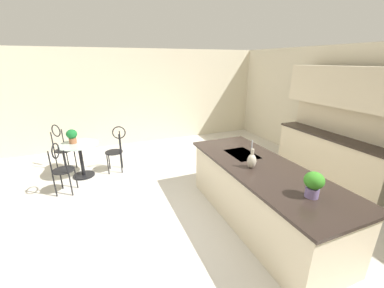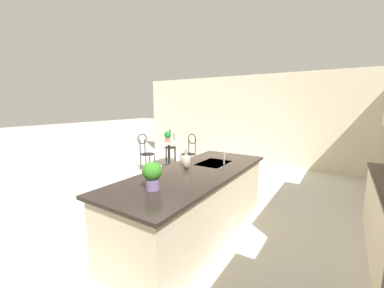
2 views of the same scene
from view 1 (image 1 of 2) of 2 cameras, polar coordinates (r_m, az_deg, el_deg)
The scene contains 14 objects.
ground_plane at distance 3.89m, azimuth 2.09°, elevation -18.21°, with size 40.00×40.00×0.00m, color beige.
wall_back at distance 5.77m, azimuth 37.86°, elevation 5.12°, with size 9.00×0.12×2.70m, color beige.
wall_left_window at distance 7.25m, azimuth -11.88°, elevation 10.93°, with size 0.12×7.80×2.70m, color beige.
kitchen_island at distance 3.80m, azimuth 16.13°, elevation -11.59°, with size 2.80×1.06×0.92m.
back_counter_run at distance 5.82m, azimuth 30.54°, elevation -2.22°, with size 2.44×0.64×1.52m.
upper_cabinet_run at distance 5.51m, azimuth 32.89°, elevation 11.49°, with size 2.40×0.36×0.76m.
bistro_table at distance 5.55m, azimuth -25.19°, elevation -2.84°, with size 0.80×0.80×0.74m.
chair_near_window at distance 4.92m, azimuth -29.00°, elevation -4.63°, with size 0.52×0.47×1.04m.
chair_by_island at distance 5.48m, azimuth -17.82°, elevation -0.70°, with size 0.43×0.51×1.04m.
chair_toward_desk at distance 6.10m, azimuth -28.94°, elevation -0.23°, with size 0.54×0.54×1.04m.
sink_faucet at distance 4.06m, azimuth 14.21°, elevation -0.54°, with size 0.02×0.02×0.22m, color #B2B5BA.
potted_plant_on_table at distance 5.50m, azimuth -26.97°, elevation 1.85°, with size 0.21×0.21×0.30m.
potted_plant_counter_far at distance 2.98m, azimuth 27.27°, elevation -8.37°, with size 0.22×0.22×0.30m.
vase_on_counter at distance 3.48m, azimuth 14.20°, elevation -3.91°, with size 0.13×0.13×0.29m.
Camera 1 is at (2.80, -1.28, 2.38)m, focal length 22.13 mm.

